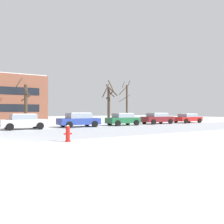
{
  "coord_description": "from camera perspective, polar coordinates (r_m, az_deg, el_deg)",
  "views": [
    {
      "loc": [
        -1.41,
        -13.85,
        1.66
      ],
      "look_at": [
        10.67,
        5.39,
        1.57
      ],
      "focal_mm": 38.44,
      "sensor_mm": 36.0,
      "label": 1
    }
  ],
  "objects": [
    {
      "name": "fire_hydrant",
      "position": [
        13.2,
        -10.45,
        -5.0
      ],
      "size": [
        0.44,
        0.3,
        0.91
      ],
      "color": "red",
      "rests_on": "ground"
    },
    {
      "name": "parked_car_white",
      "position": [
        23.15,
        -20.34,
        -2.09
      ],
      "size": [
        3.93,
        2.22,
        1.42
      ],
      "color": "white",
      "rests_on": "ground"
    },
    {
      "name": "parked_car_blue",
      "position": [
        25.01,
        -7.91,
        -1.83
      ],
      "size": [
        4.27,
        2.23,
        1.5
      ],
      "color": "#283D93",
      "rests_on": "ground"
    },
    {
      "name": "parked_car_green",
      "position": [
        27.69,
        2.64,
        -1.69
      ],
      "size": [
        3.92,
        2.07,
        1.42
      ],
      "color": "#1E6038",
      "rests_on": "ground"
    },
    {
      "name": "parked_car_maroon",
      "position": [
        31.34,
        10.74,
        -1.46
      ],
      "size": [
        4.38,
        2.11,
        1.42
      ],
      "color": "maroon",
      "rests_on": "ground"
    },
    {
      "name": "parked_car_red",
      "position": [
        35.22,
        17.55,
        -1.37
      ],
      "size": [
        4.11,
        2.17,
        1.31
      ],
      "color": "red",
      "rests_on": "ground"
    },
    {
      "name": "tree_far_mid",
      "position": [
        31.11,
        -0.72,
        2.26
      ],
      "size": [
        1.71,
        1.71,
        5.58
      ],
      "color": "#423326",
      "rests_on": "ground"
    },
    {
      "name": "tree_far_right",
      "position": [
        33.48,
        3.48,
        2.33
      ],
      "size": [
        1.9,
        1.34,
        5.91
      ],
      "color": "#423326",
      "rests_on": "ground"
    },
    {
      "name": "tree_far_left",
      "position": [
        27.46,
        -19.88,
        1.85
      ],
      "size": [
        1.69,
        1.53,
        5.34
      ],
      "color": "#423326",
      "rests_on": "ground"
    }
  ]
}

